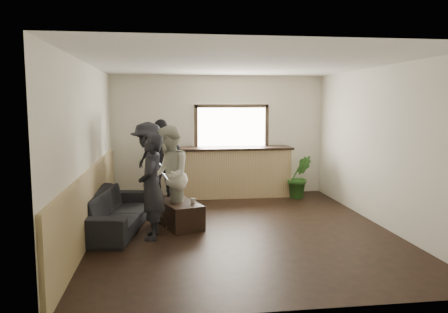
{
  "coord_description": "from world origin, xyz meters",
  "views": [
    {
      "loc": [
        -1.27,
        -7.2,
        2.15
      ],
      "look_at": [
        -0.23,
        0.4,
        1.22
      ],
      "focal_mm": 35.0,
      "sensor_mm": 36.0,
      "label": 1
    }
  ],
  "objects": [
    {
      "name": "coffee_table",
      "position": [
        -1.02,
        0.32,
        0.22
      ],
      "size": [
        0.84,
        1.1,
        0.43
      ],
      "primitive_type": "cube",
      "rotation": [
        0.0,
        0.0,
        0.34
      ],
      "color": "black",
      "rests_on": "ground"
    },
    {
      "name": "bar_counter",
      "position": [
        0.3,
        2.7,
        0.64
      ],
      "size": [
        2.7,
        0.68,
        2.13
      ],
      "color": "tan",
      "rests_on": "ground"
    },
    {
      "name": "potted_plant",
      "position": [
        1.76,
        2.27,
        0.49
      ],
      "size": [
        0.54,
        0.44,
        0.99
      ],
      "primitive_type": "imported",
      "rotation": [
        0.0,
        0.0,
        -0.0
      ],
      "color": "#2D6623",
      "rests_on": "ground"
    },
    {
      "name": "person_c",
      "position": [
        -1.58,
        1.35,
        0.9
      ],
      "size": [
        0.68,
        1.17,
        1.8
      ],
      "rotation": [
        0.0,
        0.0,
        -1.56
      ],
      "color": "black",
      "rests_on": "ground"
    },
    {
      "name": "sofa",
      "position": [
        -2.13,
        0.28,
        0.33
      ],
      "size": [
        1.25,
        2.38,
        0.66
      ],
      "primitive_type": "imported",
      "rotation": [
        0.0,
        0.0,
        1.41
      ],
      "color": "black",
      "rests_on": "ground"
    },
    {
      "name": "cup_b",
      "position": [
        -0.8,
        0.2,
        0.48
      ],
      "size": [
        0.13,
        0.13,
        0.09
      ],
      "primitive_type": "imported",
      "rotation": [
        0.0,
        0.0,
        0.96
      ],
      "color": "silver",
      "rests_on": "coffee_table"
    },
    {
      "name": "person_a",
      "position": [
        -1.48,
        -0.29,
        0.84
      ],
      "size": [
        0.49,
        0.64,
        1.69
      ],
      "rotation": [
        0.0,
        0.0,
        -1.62
      ],
      "color": "black",
      "rests_on": "ground"
    },
    {
      "name": "cup_a",
      "position": [
        -1.14,
        0.49,
        0.48
      ],
      "size": [
        0.16,
        0.16,
        0.09
      ],
      "primitive_type": "imported",
      "rotation": [
        0.0,
        0.0,
        2.6
      ],
      "color": "silver",
      "rests_on": "coffee_table"
    },
    {
      "name": "person_d",
      "position": [
        -1.31,
        2.04,
        0.91
      ],
      "size": [
        1.15,
        0.9,
        1.83
      ],
      "rotation": [
        0.0,
        0.0,
        -2.65
      ],
      "color": "black",
      "rests_on": "ground"
    },
    {
      "name": "person_b",
      "position": [
        -1.2,
        0.39,
        0.89
      ],
      "size": [
        0.68,
        0.87,
        1.78
      ],
      "rotation": [
        0.0,
        0.0,
        -1.56
      ],
      "color": "beige",
      "rests_on": "ground"
    },
    {
      "name": "room_shell",
      "position": [
        -0.74,
        0.0,
        1.47
      ],
      "size": [
        5.01,
        6.01,
        2.8
      ],
      "color": "silver",
      "rests_on": "ground"
    },
    {
      "name": "ground",
      "position": [
        0.0,
        0.0,
        0.0
      ],
      "size": [
        5.0,
        6.0,
        0.01
      ],
      "primitive_type": "cube",
      "color": "black"
    }
  ]
}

